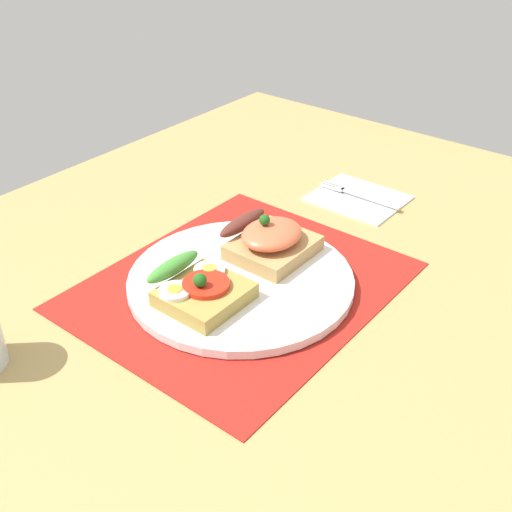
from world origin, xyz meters
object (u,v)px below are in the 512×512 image
sandwich_salmon (269,240)px  napkin (358,197)px  fork (357,194)px  plate (241,280)px  sandwich_egg_tomato (199,288)px

sandwich_salmon → napkin: bearing=0.4°
sandwich_salmon → napkin: sandwich_salmon is taller
sandwich_salmon → napkin: (22.78, 0.16, -3.22)cm
napkin → fork: 0.54cm
plate → sandwich_salmon: 6.94cm
sandwich_egg_tomato → sandwich_salmon: size_ratio=0.98×
plate → sandwich_egg_tomato: sandwich_egg_tomato is taller
sandwich_egg_tomato → napkin: sandwich_egg_tomato is taller
fork → plate: bearing=-178.2°
napkin → fork: (0.07, 0.27, 0.46)cm
plate → sandwich_salmon: bearing=4.6°
napkin → sandwich_salmon: bearing=-179.6°
sandwich_egg_tomato → fork: size_ratio=0.74×
sandwich_egg_tomato → napkin: 35.78cm
sandwich_egg_tomato → plate: bearing=-7.7°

